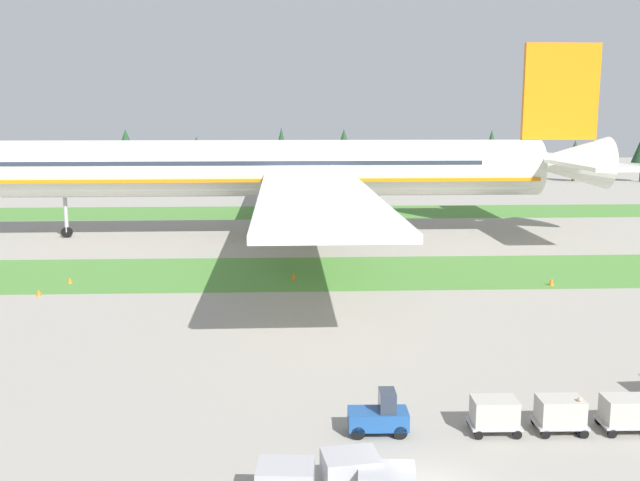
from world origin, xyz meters
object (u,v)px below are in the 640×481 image
(cargo_dolly_lead, at_px, (494,413))
(taxiway_marker_0, at_px, (551,281))
(taxiway_marker_1, at_px, (39,293))
(ground_crew_loader, at_px, (579,414))
(baggage_tug, at_px, (380,416))
(uld_container_2, at_px, (351,477))
(cargo_dolly_second, at_px, (560,412))
(taxiway_marker_2, at_px, (294,276))
(cargo_dolly_third, at_px, (626,411))
(taxiway_marker_3, at_px, (70,280))
(airliner, at_px, (298,168))

(cargo_dolly_lead, relative_size, taxiway_marker_0, 3.34)
(cargo_dolly_lead, relative_size, taxiway_marker_1, 4.40)
(ground_crew_loader, bearing_deg, cargo_dolly_lead, 75.47)
(baggage_tug, bearing_deg, uld_container_2, 163.23)
(baggage_tug, xyz_separation_m, ground_crew_loader, (8.61, -0.52, 0.13))
(cargo_dolly_second, height_order, taxiway_marker_1, cargo_dolly_second)
(taxiway_marker_2, bearing_deg, cargo_dolly_third, -64.55)
(cargo_dolly_third, relative_size, uld_container_2, 1.11)
(baggage_tug, distance_m, taxiway_marker_0, 32.10)
(cargo_dolly_second, height_order, cargo_dolly_third, same)
(cargo_dolly_third, relative_size, taxiway_marker_0, 3.34)
(cargo_dolly_third, distance_m, taxiway_marker_3, 44.19)
(baggage_tug, relative_size, ground_crew_loader, 1.51)
(airliner, distance_m, cargo_dolly_third, 54.63)
(cargo_dolly_lead, distance_m, taxiway_marker_3, 40.00)
(airliner, height_order, ground_crew_loader, airliner)
(airliner, relative_size, baggage_tug, 33.15)
(airliner, relative_size, taxiway_marker_2, 131.21)
(taxiway_marker_3, bearing_deg, ground_crew_loader, -44.44)
(ground_crew_loader, bearing_deg, cargo_dolly_third, -89.71)
(uld_container_2, xyz_separation_m, taxiway_marker_2, (-1.77, 35.28, -0.53))
(uld_container_2, bearing_deg, taxiway_marker_0, 59.37)
(airliner, bearing_deg, taxiway_marker_1, 142.53)
(airliner, bearing_deg, uld_container_2, -179.42)
(uld_container_2, distance_m, taxiway_marker_2, 35.33)
(cargo_dolly_lead, xyz_separation_m, ground_crew_loader, (3.59, -0.43, 0.03))
(airliner, distance_m, uld_container_2, 58.06)
(cargo_dolly_lead, xyz_separation_m, cargo_dolly_second, (2.90, -0.06, 0.00))
(cargo_dolly_second, relative_size, taxiway_marker_0, 3.34)
(uld_container_2, height_order, taxiway_marker_3, uld_container_2)
(baggage_tug, bearing_deg, cargo_dolly_lead, -90.00)
(baggage_tug, distance_m, cargo_dolly_lead, 5.03)
(ground_crew_loader, distance_m, uld_container_2, 11.43)
(cargo_dolly_second, bearing_deg, uld_container_2, 119.52)
(baggage_tug, bearing_deg, ground_crew_loader, -92.36)
(taxiway_marker_1, bearing_deg, airliner, 52.96)
(taxiway_marker_0, bearing_deg, baggage_tug, -122.86)
(airliner, distance_m, cargo_dolly_second, 53.92)
(cargo_dolly_second, height_order, taxiway_marker_0, cargo_dolly_second)
(taxiway_marker_2, xyz_separation_m, taxiway_marker_3, (-18.43, -0.46, -0.10))
(cargo_dolly_third, height_order, uld_container_2, uld_container_2)
(airliner, height_order, taxiway_marker_0, airliner)
(ground_crew_loader, xyz_separation_m, taxiway_marker_2, (-12.12, 30.42, -0.61))
(cargo_dolly_third, bearing_deg, cargo_dolly_lead, 90.00)
(ground_crew_loader, bearing_deg, cargo_dolly_second, 54.13)
(cargo_dolly_lead, bearing_deg, cargo_dolly_second, -90.00)
(cargo_dolly_lead, bearing_deg, uld_container_2, 129.11)
(cargo_dolly_lead, distance_m, cargo_dolly_third, 5.80)
(cargo_dolly_lead, relative_size, cargo_dolly_second, 1.00)
(taxiway_marker_1, bearing_deg, cargo_dolly_lead, -42.09)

